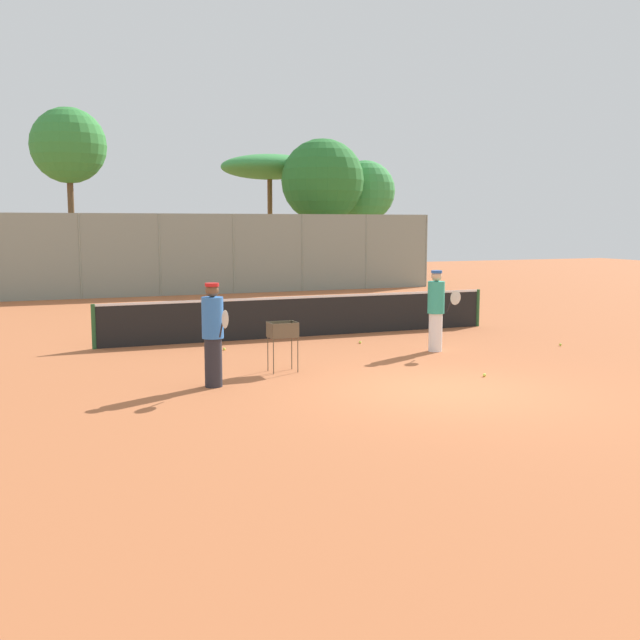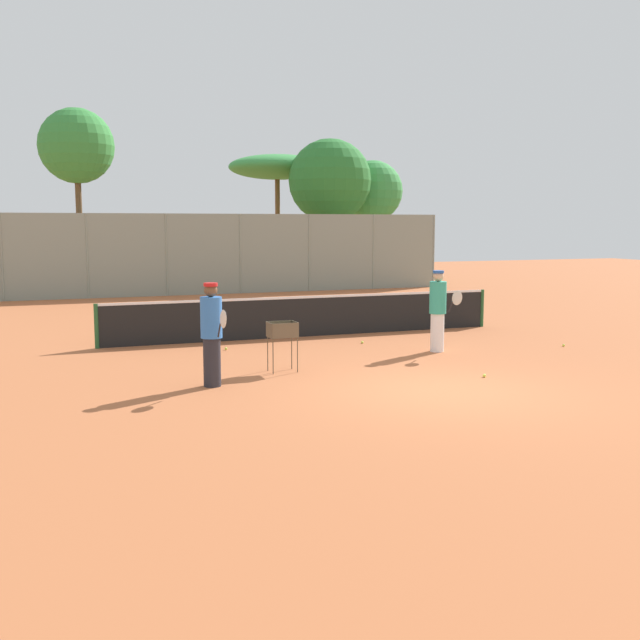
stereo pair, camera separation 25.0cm
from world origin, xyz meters
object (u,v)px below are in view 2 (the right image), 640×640
(tennis_net, at_px, (308,315))
(player_white_outfit, at_px, (438,310))
(player_red_cap, at_px, (212,333))
(ball_cart, at_px, (283,334))

(tennis_net, height_order, player_white_outfit, player_white_outfit)
(player_white_outfit, bearing_deg, player_red_cap, -91.74)
(tennis_net, distance_m, ball_cart, 4.73)
(player_white_outfit, xyz_separation_m, ball_cart, (-4.09, -0.96, -0.21))
(tennis_net, relative_size, ball_cart, 10.74)
(tennis_net, distance_m, player_red_cap, 6.32)
(ball_cart, bearing_deg, player_white_outfit, 13.29)
(ball_cart, bearing_deg, tennis_net, 63.84)
(player_white_outfit, xyz_separation_m, player_red_cap, (-5.71, -1.82, 0.01))
(tennis_net, relative_size, player_red_cap, 5.70)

